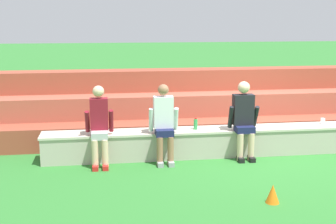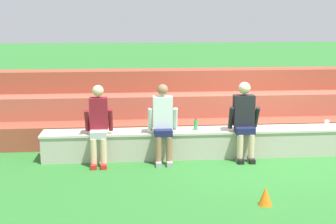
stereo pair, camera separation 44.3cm
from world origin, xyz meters
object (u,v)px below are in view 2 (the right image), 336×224
Objects in this scene: water_bottle_mid_left at (196,124)px; sports_cone at (265,196)px; person_far_left at (99,123)px; person_left_of_center at (163,122)px; person_center at (244,118)px; plastic_cup_middle at (327,123)px.

water_bottle_mid_left is 0.82× the size of sports_cone.
water_bottle_mid_left is at bearing 8.45° from person_far_left.
sports_cone is at bearing -58.06° from person_left_of_center.
person_left_of_center is at bearing -0.41° from person_far_left.
sports_cone is (1.27, -2.04, -0.62)m from person_left_of_center.
person_left_of_center is 1.48m from person_center.
water_bottle_mid_left is 2.55m from plastic_cup_middle.
plastic_cup_middle reaches higher than sports_cone.
sports_cone is at bearing -128.94° from plastic_cup_middle.
person_center is (1.48, 0.03, 0.02)m from person_left_of_center.
person_center is 2.17m from sports_cone.
person_center is at bearing -169.88° from plastic_cup_middle.
plastic_cup_middle is (3.18, 0.33, -0.17)m from person_left_of_center.
person_far_left is at bearing -171.55° from water_bottle_mid_left.
person_center reaches higher than person_left_of_center.
person_center is 1.74m from plastic_cup_middle.
person_left_of_center reaches higher than person_far_left.
person_left_of_center is 5.26× the size of sports_cone.
person_far_left is at bearing 179.59° from person_left_of_center.
water_bottle_mid_left is at bearing 164.01° from person_center.
person_far_left reaches higher than water_bottle_mid_left.
person_far_left is 11.83× the size of plastic_cup_middle.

